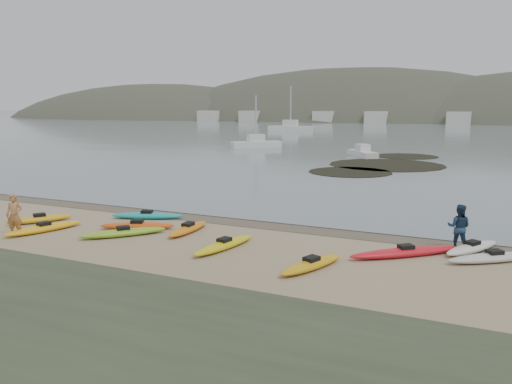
% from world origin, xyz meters
% --- Properties ---
extents(ground, '(600.00, 600.00, 0.00)m').
position_xyz_m(ground, '(0.00, 0.00, 0.00)').
color(ground, tan).
rests_on(ground, ground).
extents(wet_sand, '(60.00, 60.00, 0.00)m').
position_xyz_m(wet_sand, '(0.00, -0.30, 0.00)').
color(wet_sand, brown).
rests_on(wet_sand, ground).
extents(water, '(1200.00, 1200.00, 0.00)m').
position_xyz_m(water, '(0.00, 300.00, 0.01)').
color(water, slate).
rests_on(water, ground).
extents(kayaks, '(23.53, 8.18, 0.34)m').
position_xyz_m(kayaks, '(0.37, -3.86, 0.17)').
color(kayaks, yellow).
rests_on(kayaks, ground).
extents(person_west, '(0.83, 0.73, 1.91)m').
position_xyz_m(person_west, '(-8.56, -7.15, 0.95)').
color(person_west, '#AA7444').
rests_on(person_west, ground).
extents(person_east, '(0.95, 0.76, 1.87)m').
position_xyz_m(person_east, '(9.55, -1.19, 0.94)').
color(person_east, navy).
rests_on(person_east, ground).
extents(kelp_mats, '(11.17, 23.48, 0.04)m').
position_xyz_m(kelp_mats, '(1.31, 27.78, 0.03)').
color(kelp_mats, black).
rests_on(kelp_mats, water).
extents(moored_boats, '(84.40, 78.74, 1.39)m').
position_xyz_m(moored_boats, '(1.04, 79.86, 0.61)').
color(moored_boats, silver).
rests_on(moored_boats, ground).
extents(far_town, '(199.00, 5.00, 4.00)m').
position_xyz_m(far_town, '(6.00, 145.00, 2.00)').
color(far_town, beige).
rests_on(far_town, ground).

